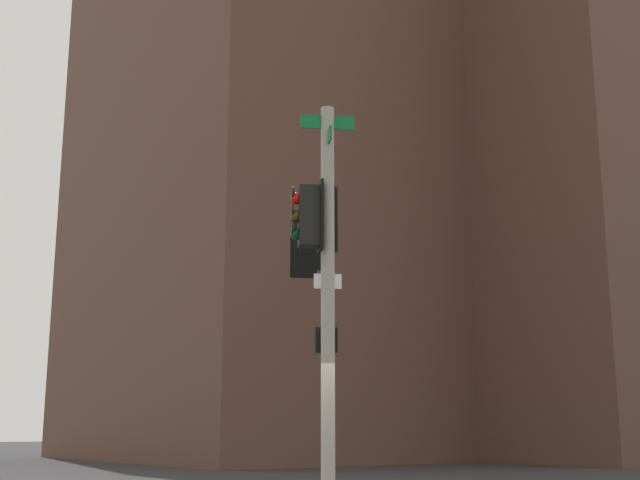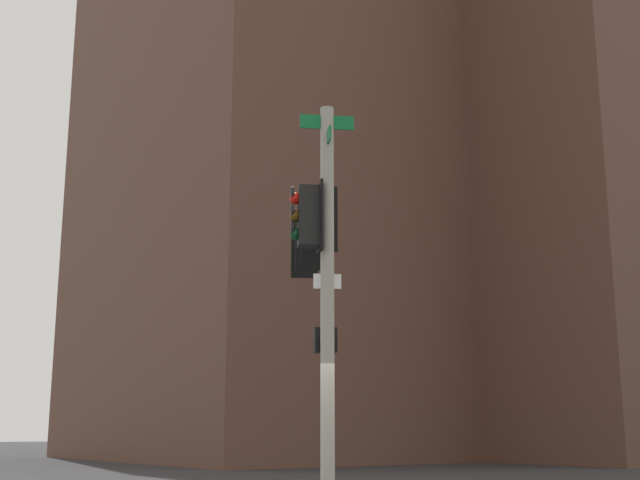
# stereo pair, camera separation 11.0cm
# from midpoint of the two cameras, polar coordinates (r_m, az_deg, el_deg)

# --- Properties ---
(signal_pole_assembly) EXTENTS (3.88, 2.50, 6.77)m
(signal_pole_assembly) POSITION_cam_midpoint_polar(r_m,az_deg,el_deg) (15.17, -0.54, -0.77)
(signal_pole_assembly) COLOR #9E998C
(signal_pole_assembly) RESTS_ON ground_plane
(building_brick_nearside) EXTENTS (24.93, 17.64, 52.56)m
(building_brick_nearside) POSITION_cam_midpoint_polar(r_m,az_deg,el_deg) (56.82, 12.10, 13.71)
(building_brick_nearside) COLOR brown
(building_brick_nearside) RESTS_ON ground_plane
(building_brick_midblock) EXTENTS (20.01, 16.63, 40.56)m
(building_brick_midblock) POSITION_cam_midpoint_polar(r_m,az_deg,el_deg) (49.48, -3.39, 9.89)
(building_brick_midblock) COLOR brown
(building_brick_midblock) RESTS_ON ground_plane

